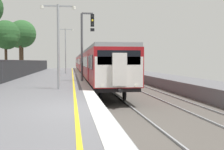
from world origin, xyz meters
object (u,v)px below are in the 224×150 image
object	(u,v)px
platform_lamp_far	(66,47)
background_tree_centre	(6,36)
background_tree_right	(21,35)
background_tree_back	(20,34)
commuter_train_at_platform	(87,63)
platform_lamp_mid	(58,38)
signal_gantry	(85,39)

from	to	relation	value
platform_lamp_far	background_tree_centre	xyz separation A→B (m)	(-6.01, -5.91, 0.85)
background_tree_centre	background_tree_right	xyz separation A→B (m)	(-1.61, 18.47, 1.74)
platform_lamp_far	background_tree_centre	world-z (taller)	background_tree_centre
background_tree_centre	background_tree_back	bearing A→B (deg)	93.12
background_tree_right	background_tree_centre	bearing A→B (deg)	-85.02
platform_lamp_far	background_tree_back	distance (m)	8.86
commuter_train_at_platform	platform_lamp_far	distance (m)	11.12
platform_lamp_mid	platform_lamp_far	size ratio (longest dim) A/B	0.84
commuter_train_at_platform	background_tree_centre	xyz separation A→B (m)	(-9.33, -16.30, 2.98)
platform_lamp_mid	platform_lamp_far	world-z (taller)	platform_lamp_far
commuter_train_at_platform	platform_lamp_mid	size ratio (longest dim) A/B	13.30
platform_lamp_mid	background_tree_back	distance (m)	26.83
platform_lamp_far	background_tree_back	size ratio (longest dim) A/B	0.78
platform_lamp_mid	background_tree_right	size ratio (longest dim) A/B	0.57
background_tree_right	platform_lamp_far	bearing A→B (deg)	-58.77
signal_gantry	background_tree_back	size ratio (longest dim) A/B	0.75
background_tree_centre	background_tree_right	size ratio (longest dim) A/B	0.69
commuter_train_at_platform	signal_gantry	xyz separation A→B (m)	(-1.49, -24.34, 2.15)
platform_lamp_far	background_tree_right	size ratio (longest dim) A/B	0.68
background_tree_centre	platform_lamp_mid	bearing A→B (deg)	-67.45
platform_lamp_mid	background_tree_right	bearing A→B (deg)	103.02
background_tree_right	background_tree_back	bearing A→B (deg)	-82.05
platform_lamp_far	signal_gantry	bearing A→B (deg)	-82.52
background_tree_back	commuter_train_at_platform	bearing A→B (deg)	26.18
background_tree_right	signal_gantry	bearing A→B (deg)	-70.38
commuter_train_at_platform	background_tree_centre	distance (m)	19.02
signal_gantry	platform_lamp_far	size ratio (longest dim) A/B	0.95
background_tree_centre	commuter_train_at_platform	bearing A→B (deg)	60.22
commuter_train_at_platform	background_tree_back	world-z (taller)	background_tree_back
signal_gantry	platform_lamp_far	distance (m)	14.06
commuter_train_at_platform	platform_lamp_mid	xyz separation A→B (m)	(-3.32, -30.77, 1.65)
signal_gantry	background_tree_centre	world-z (taller)	background_tree_centre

